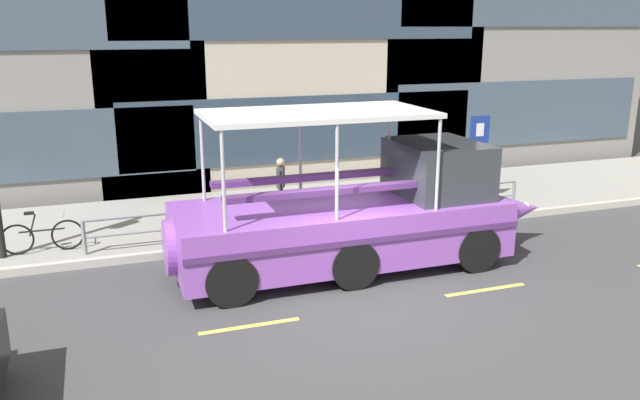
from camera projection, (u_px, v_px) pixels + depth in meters
The scene contains 10 objects.
ground_plane at pixel (358, 290), 12.70m from camera, with size 120.00×120.00×0.00m, color #3D3D3F.
sidewalk at pixel (281, 211), 17.77m from camera, with size 32.00×4.80×0.18m, color gray.
curb_edge at pixel (309, 238), 15.50m from camera, with size 32.00×0.18×0.18m, color #B2ADA3.
lane_centreline at pixel (375, 307), 11.93m from camera, with size 25.80×0.12×0.01m.
curb_guardrail at pixel (323, 208), 15.80m from camera, with size 11.29×0.09×0.81m.
parking_sign at pixel (478, 145), 17.68m from camera, with size 0.60×0.12×2.52m.
leaned_bicycle at pixel (42, 236), 14.20m from camera, with size 1.74×0.46×0.96m.
duck_tour_boat at pixel (363, 216), 13.81m from camera, with size 8.82×2.69×3.42m.
pedestrian_near_bow at pixel (405, 169), 17.70m from camera, with size 0.47×0.31×1.74m.
pedestrian_mid_left at pixel (281, 181), 16.79m from camera, with size 0.29×0.41×1.56m.
Camera 1 is at (-4.62, -10.86, 5.08)m, focal length 35.84 mm.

